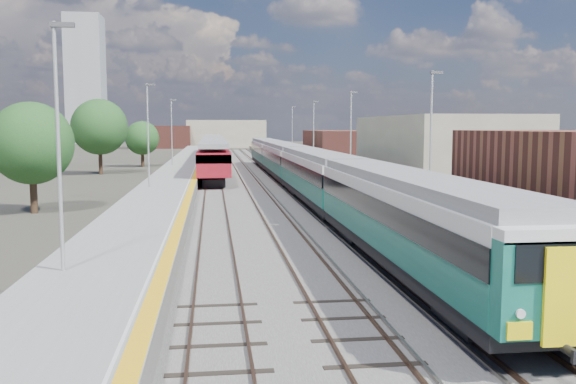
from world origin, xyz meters
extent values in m
plane|color=#47443A|center=(0.00, 50.00, 0.00)|extent=(320.00, 320.00, 0.00)
cube|color=#565451|center=(-2.25, 52.50, 0.03)|extent=(10.50, 155.00, 0.06)
cube|color=#4C3323|center=(0.78, 55.00, 0.11)|extent=(0.07, 160.00, 0.14)
cube|color=#4C3323|center=(2.22, 55.00, 0.11)|extent=(0.07, 160.00, 0.14)
cube|color=#4C3323|center=(-2.72, 55.00, 0.11)|extent=(0.07, 160.00, 0.14)
cube|color=#4C3323|center=(-1.28, 55.00, 0.11)|extent=(0.07, 160.00, 0.14)
cube|color=#4C3323|center=(-6.22, 55.00, 0.11)|extent=(0.07, 160.00, 0.14)
cube|color=#4C3323|center=(-4.78, 55.00, 0.11)|extent=(0.07, 160.00, 0.14)
cube|color=gray|center=(0.45, 55.00, 0.10)|extent=(0.08, 160.00, 0.10)
cube|color=gray|center=(-0.95, 55.00, 0.10)|extent=(0.08, 160.00, 0.10)
cube|color=slate|center=(5.25, 52.50, 0.50)|extent=(4.70, 155.00, 1.00)
cube|color=gray|center=(5.25, 52.50, 1.00)|extent=(4.70, 155.00, 0.03)
cube|color=yellow|center=(3.15, 52.50, 1.02)|extent=(0.40, 155.00, 0.01)
cube|color=gray|center=(7.45, 52.50, 1.60)|extent=(0.06, 155.00, 1.20)
cylinder|color=#9EA0A3|center=(6.60, 22.00, 4.77)|extent=(0.12, 0.12, 7.50)
cube|color=#4C4C4F|center=(6.85, 22.00, 8.42)|extent=(0.70, 0.18, 0.14)
cylinder|color=#9EA0A3|center=(6.60, 42.00, 4.77)|extent=(0.12, 0.12, 7.50)
cube|color=#4C4C4F|center=(6.85, 42.00, 8.42)|extent=(0.70, 0.18, 0.14)
cylinder|color=#9EA0A3|center=(6.60, 62.00, 4.77)|extent=(0.12, 0.12, 7.50)
cube|color=#4C4C4F|center=(6.85, 62.00, 8.42)|extent=(0.70, 0.18, 0.14)
cylinder|color=#9EA0A3|center=(6.60, 82.00, 4.77)|extent=(0.12, 0.12, 7.50)
cube|color=#4C4C4F|center=(6.85, 82.00, 8.42)|extent=(0.70, 0.18, 0.14)
cube|color=slate|center=(-9.05, 52.50, 0.50)|extent=(4.30, 155.00, 1.00)
cube|color=gray|center=(-9.05, 52.50, 1.00)|extent=(4.30, 155.00, 0.03)
cube|color=yellow|center=(-7.15, 52.50, 1.02)|extent=(0.45, 155.00, 0.01)
cube|color=silver|center=(-7.50, 52.50, 1.03)|extent=(0.08, 155.00, 0.01)
cylinder|color=#9EA0A3|center=(-10.20, 8.00, 4.77)|extent=(0.12, 0.12, 7.50)
cube|color=#4C4C4F|center=(-9.95, 8.00, 8.42)|extent=(0.70, 0.18, 0.14)
cylinder|color=#9EA0A3|center=(-10.20, 34.00, 4.77)|extent=(0.12, 0.12, 7.50)
cube|color=#4C4C4F|center=(-9.95, 34.00, 8.42)|extent=(0.70, 0.18, 0.14)
cylinder|color=#9EA0A3|center=(-10.20, 60.00, 4.77)|extent=(0.12, 0.12, 7.50)
cube|color=#4C4C4F|center=(-9.95, 60.00, 8.42)|extent=(0.70, 0.18, 0.14)
cube|color=gray|center=(16.00, 45.00, 3.20)|extent=(11.00, 22.00, 6.40)
cube|color=brown|center=(13.00, 78.00, 2.40)|extent=(8.00, 18.00, 4.80)
cube|color=gray|center=(-2.00, 150.00, 3.50)|extent=(20.00, 14.00, 7.00)
cube|color=brown|center=(-18.00, 145.00, 2.80)|extent=(14.00, 12.00, 5.60)
cube|color=gray|center=(-45.00, 190.00, 20.00)|extent=(11.00, 11.00, 40.00)
cube|color=black|center=(1.50, 10.28, 0.86)|extent=(2.66, 19.08, 0.45)
cube|color=#10574B|center=(1.50, 10.28, 1.64)|extent=(2.76, 19.08, 1.12)
cube|color=black|center=(1.50, 10.28, 2.52)|extent=(2.82, 19.08, 0.76)
cube|color=silver|center=(1.50, 10.28, 3.13)|extent=(2.76, 19.08, 0.47)
cube|color=gray|center=(1.50, 10.28, 3.54)|extent=(2.45, 19.08, 0.39)
cube|color=black|center=(1.50, 29.87, 0.86)|extent=(2.66, 19.08, 0.45)
cube|color=#10574B|center=(1.50, 29.87, 1.64)|extent=(2.76, 19.08, 1.12)
cube|color=black|center=(1.50, 29.87, 2.52)|extent=(2.82, 19.08, 0.76)
cube|color=silver|center=(1.50, 29.87, 3.13)|extent=(2.76, 19.08, 0.47)
cube|color=gray|center=(1.50, 29.87, 3.54)|extent=(2.45, 19.08, 0.39)
cube|color=black|center=(1.50, 49.45, 0.86)|extent=(2.66, 19.08, 0.45)
cube|color=#10574B|center=(1.50, 49.45, 1.64)|extent=(2.76, 19.08, 1.12)
cube|color=black|center=(1.50, 49.45, 2.52)|extent=(2.82, 19.08, 0.76)
cube|color=silver|center=(1.50, 49.45, 3.13)|extent=(2.76, 19.08, 0.47)
cube|color=gray|center=(1.50, 49.45, 3.54)|extent=(2.45, 19.08, 0.39)
cube|color=black|center=(1.50, 69.03, 0.86)|extent=(2.66, 19.08, 0.45)
cube|color=#10574B|center=(1.50, 69.03, 1.64)|extent=(2.76, 19.08, 1.12)
cube|color=black|center=(1.50, 69.03, 2.52)|extent=(2.82, 19.08, 0.76)
cube|color=silver|center=(1.50, 69.03, 3.13)|extent=(2.76, 19.08, 0.47)
cube|color=gray|center=(1.50, 69.03, 3.54)|extent=(2.45, 19.08, 0.39)
cube|color=#10574B|center=(1.50, 0.50, 2.10)|extent=(2.74, 0.59, 2.06)
cube|color=black|center=(1.50, 0.20, 2.69)|extent=(2.25, 0.06, 0.78)
cube|color=yellow|center=(1.50, 0.14, 2.01)|extent=(1.03, 0.10, 2.06)
cube|color=black|center=(-5.50, 50.28, 0.50)|extent=(2.01, 17.04, 0.70)
cube|color=maroon|center=(-5.50, 50.28, 2.16)|extent=(2.95, 20.05, 2.11)
cube|color=black|center=(-5.50, 50.28, 2.69)|extent=(3.02, 20.05, 0.74)
cube|color=gray|center=(-5.50, 50.28, 3.75)|extent=(2.64, 20.05, 0.42)
cube|color=black|center=(-5.50, 70.83, 0.50)|extent=(2.01, 17.04, 0.70)
cube|color=maroon|center=(-5.50, 70.83, 2.16)|extent=(2.95, 20.05, 2.11)
cube|color=black|center=(-5.50, 70.83, 2.69)|extent=(3.02, 20.05, 0.74)
cube|color=gray|center=(-5.50, 70.83, 3.75)|extent=(2.64, 20.05, 0.42)
cube|color=black|center=(-5.50, 91.38, 0.50)|extent=(2.01, 17.04, 0.70)
cube|color=maroon|center=(-5.50, 91.38, 2.16)|extent=(2.95, 20.05, 2.11)
cube|color=black|center=(-5.50, 91.38, 2.69)|extent=(3.02, 20.05, 0.74)
cube|color=gray|center=(-5.50, 91.38, 3.75)|extent=(2.64, 20.05, 0.42)
cylinder|color=#382619|center=(-16.75, 28.46, 1.22)|extent=(0.44, 0.44, 2.43)
sphere|color=#1B471D|center=(-16.75, 28.46, 4.39)|extent=(5.14, 5.14, 5.14)
cylinder|color=#382619|center=(-18.22, 60.01, 1.49)|extent=(0.44, 0.44, 2.98)
sphere|color=#1B471D|center=(-18.22, 60.01, 5.37)|extent=(6.28, 6.28, 6.28)
cylinder|color=#382619|center=(-14.96, 72.72, 1.07)|extent=(0.44, 0.44, 2.14)
sphere|color=#1B471D|center=(-14.96, 72.72, 3.87)|extent=(4.53, 4.53, 4.53)
cylinder|color=#382619|center=(22.23, 67.48, 0.93)|extent=(0.44, 0.44, 1.85)
sphere|color=#1B471D|center=(22.23, 67.48, 3.34)|extent=(3.91, 3.91, 3.91)
camera|label=1|loc=(-5.59, -11.08, 5.43)|focal=38.00mm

